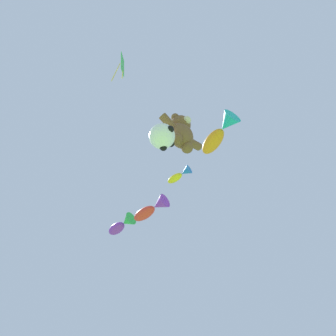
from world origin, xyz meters
name	(u,v)px	position (x,y,z in m)	size (l,w,h in m)	color
teddy_bear_kite	(181,132)	(1.80, 4.48, 12.88)	(2.11, 0.93, 2.14)	brown
soccer_ball_kite	(162,137)	(0.93, 4.57, 11.57)	(0.99, 0.98, 0.91)	white
fish_kite_tangerine	(220,132)	(4.33, 4.24, 15.85)	(1.35, 2.52, 0.94)	orange
fish_kite_goldfin	(180,175)	(4.81, 7.50, 16.13)	(0.68, 1.48, 0.52)	yellow
fish_kite_crimson	(152,209)	(4.71, 9.61, 15.06)	(1.01, 2.23, 0.80)	red
fish_kite_violet	(122,225)	(4.74, 12.40, 16.00)	(0.91, 1.89, 0.82)	purple
diamond_kite	(122,66)	(-1.07, 5.20, 16.58)	(0.84, 0.85, 3.00)	green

